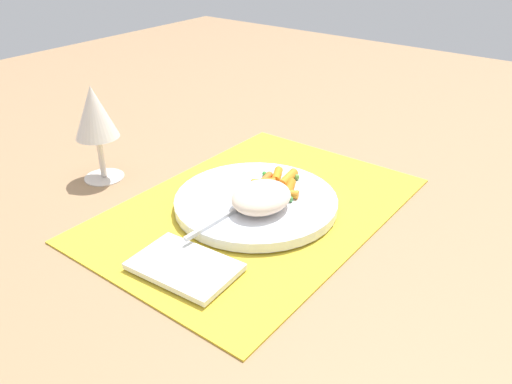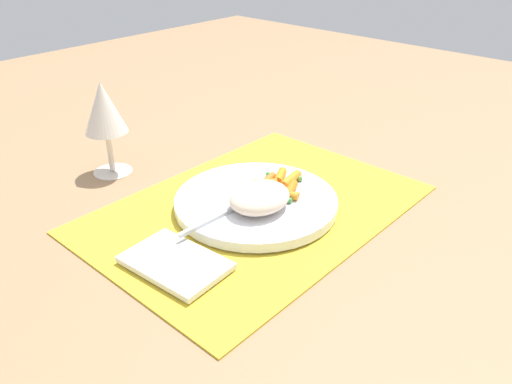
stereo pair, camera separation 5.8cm
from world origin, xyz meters
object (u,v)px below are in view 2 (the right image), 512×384
at_px(rice_mound, 260,197).
at_px(carrot_portion, 280,184).
at_px(plate, 256,202).
at_px(wine_glass, 104,111).
at_px(napkin, 175,263).
at_px(fork, 238,205).

xyz_separation_m(rice_mound, carrot_portion, (0.07, 0.02, -0.01)).
bearing_deg(carrot_portion, rice_mound, -165.19).
xyz_separation_m(plate, rice_mound, (-0.02, -0.03, 0.03)).
bearing_deg(rice_mound, wine_glass, 100.33).
height_order(plate, rice_mound, rice_mound).
bearing_deg(plate, carrot_portion, -7.25).
bearing_deg(napkin, wine_glass, 70.36).
distance_m(rice_mound, fork, 0.04).
xyz_separation_m(plate, napkin, (-0.18, -0.02, -0.00)).
relative_size(plate, napkin, 1.87).
distance_m(plate, wine_glass, 0.31).
bearing_deg(carrot_portion, napkin, -175.65).
relative_size(rice_mound, fork, 0.52).
bearing_deg(carrot_portion, fork, 174.87).
xyz_separation_m(carrot_portion, fork, (-0.09, 0.01, -0.00)).
bearing_deg(napkin, rice_mound, -0.35).
relative_size(fork, wine_glass, 1.14).
bearing_deg(fork, carrot_portion, -5.13).
bearing_deg(napkin, plate, 7.56).
relative_size(carrot_portion, napkin, 0.64).
distance_m(rice_mound, carrot_portion, 0.07).
bearing_deg(napkin, carrot_portion, 4.35).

